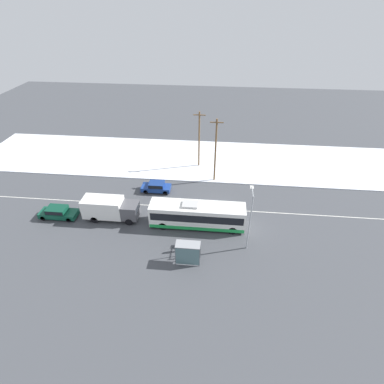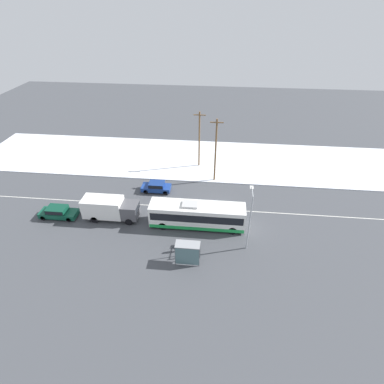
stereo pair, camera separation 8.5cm
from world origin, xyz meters
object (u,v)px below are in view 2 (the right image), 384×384
Objects in this scene: parked_car_near_truck at (58,212)px; pedestrian_at_stop at (180,244)px; box_truck at (110,208)px; streetlamp at (250,214)px; city_bus at (197,215)px; utility_pole_snowlot at (199,139)px; utility_pole_roadside at (216,150)px; sedan_car at (156,186)px; bus_shelter at (187,251)px.

parked_car_near_truck is 16.42m from pedestrian_at_stop.
streetlamp is (16.39, -3.15, 2.79)m from box_truck.
box_truck is 4.08× the size of pedestrian_at_stop.
box_truck is at bearing 3.64° from parked_car_near_truck.
city_bus is 2.43× the size of parked_car_near_truck.
utility_pole_snowlot reaches higher than parked_car_near_truck.
utility_pole_snowlot is (-6.68, 17.59, 0.28)m from streetlamp.
parked_car_near_truck is 0.48× the size of utility_pole_roadside.
sedan_car is at bearing 141.08° from streetlamp.
utility_pole_roadside is (7.95, 3.70, 4.17)m from sedan_car.
streetlamp reaches higher than city_bus.
utility_pole_snowlot is at bearing 110.78° from streetlamp.
sedan_car is 12.27m from pedestrian_at_stop.
sedan_car is at bearing 32.44° from parked_car_near_truck.
bus_shelter is 0.36× the size of streetlamp.
sedan_car is 0.45× the size of utility_pole_snowlot.
parked_car_near_truck is 0.66× the size of streetlamp.
parked_car_near_truck is (-10.94, -6.96, 0.02)m from sedan_car.
city_bus is 17.26m from parked_car_near_truck.
parked_car_near_truck is 22.09m from utility_pole_roadside.
bus_shelter is at bearing -88.55° from utility_pole_snowlot.
sedan_car is 0.88× the size of parked_car_near_truck.
sedan_car is 0.43× the size of utility_pole_roadside.
parked_car_near_truck is at bearing -137.59° from utility_pole_snowlot.
utility_pole_snowlot is (5.32, 7.90, 3.88)m from sedan_car.
parked_car_near_truck is at bearing -176.36° from box_truck.
bus_shelter is (5.85, -12.91, 0.90)m from sedan_car.
box_truck is at bearing -140.33° from utility_pole_roadside.
city_bus is 6.81× the size of pedestrian_at_stop.
utility_pole_snowlot is at bearing -123.97° from sedan_car.
utility_pole_snowlot is (9.72, 14.44, 3.06)m from box_truck.
city_bus is 9.31m from sedan_car.
box_truck is at bearing 56.10° from sedan_car.
pedestrian_at_stop is at bearing -26.85° from box_truck.
city_bus reaches higher than box_truck.
utility_pole_snowlot is (0.42, 19.15, 3.65)m from pedestrian_at_stop.
utility_pole_roadside is at bearing 81.05° from city_bus.
utility_pole_roadside is (2.10, 16.62, 3.27)m from bus_shelter.
streetlamp is at bearing -10.88° from box_truck.
pedestrian_at_stop is at bearing -167.61° from streetlamp.
pedestrian_at_stop is at bearing -15.15° from parked_car_near_truck.
bus_shelter reaches higher than parked_car_near_truck.
parked_car_near_truck is at bearing 164.85° from pedestrian_at_stop.
parked_car_near_truck is at bearing 173.21° from streetlamp.
sedan_car is (4.39, 6.54, -0.82)m from box_truck.
utility_pole_snowlot is at bearing 122.07° from utility_pole_roadside.
parked_car_near_truck is at bearing -150.58° from utility_pole_roadside.
city_bus reaches higher than bus_shelter.
utility_pole_roadside is at bearing 82.78° from bus_shelter.
pedestrian_at_stop is (-1.39, -4.44, -0.53)m from city_bus.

